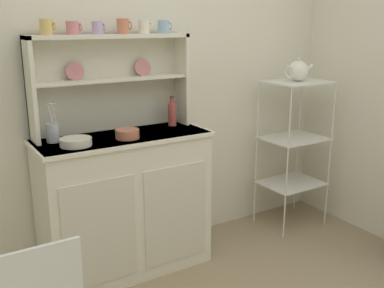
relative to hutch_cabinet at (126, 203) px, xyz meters
The scene contains 15 objects.
wall_back 0.85m from the hutch_cabinet, 48.80° to the left, with size 3.84×0.05×2.50m, color silver.
hutch_cabinet is the anchor object (origin of this frame).
hutch_shelf_unit 0.82m from the hutch_cabinet, 90.00° to the left, with size 1.01×0.18×0.61m.
bakers_rack 1.44m from the hutch_cabinet, ahead, with size 0.47×0.37×1.16m.
cup_gold_0 1.17m from the hutch_cabinet, 161.96° to the left, with size 0.08×0.07×0.09m.
cup_rose_1 1.12m from the hutch_cabinet, 151.76° to the left, with size 0.09×0.07×0.08m.
cup_lilac_2 1.10m from the hutch_cabinet, 122.57° to the left, with size 0.08×0.06×0.08m.
cup_terracotta_3 1.11m from the hutch_cabinet, 55.20° to the left, with size 0.09×0.07×0.09m.
cup_cream_4 1.13m from the hutch_cabinet, 28.11° to the left, with size 0.08×0.07×0.09m.
cup_sky_5 1.16m from the hutch_cabinet, 18.45° to the left, with size 0.09×0.07×0.08m.
bowl_mixing_large 0.57m from the hutch_cabinet, 166.95° to the right, with size 0.18×0.18×0.05m, color silver.
bowl_floral_medium 0.48m from the hutch_cabinet, 90.00° to the right, with size 0.14×0.14×0.06m, color #C67556.
jam_bottle 0.67m from the hutch_cabinet, 12.16° to the left, with size 0.05×0.05×0.20m.
utensil_jar 0.65m from the hutch_cabinet, 169.08° to the left, with size 0.08×0.08×0.24m.
porcelain_teapot 1.61m from the hutch_cabinet, ahead, with size 0.24×0.15×0.18m.
Camera 1 is at (-1.27, -1.12, 1.59)m, focal length 41.67 mm.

